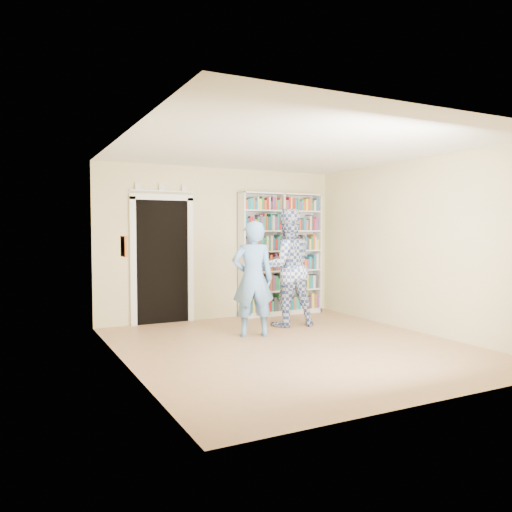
{
  "coord_description": "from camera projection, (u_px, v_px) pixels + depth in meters",
  "views": [
    {
      "loc": [
        -3.51,
        -5.8,
        1.6
      ],
      "look_at": [
        -0.11,
        0.9,
        1.2
      ],
      "focal_mm": 35.0,
      "sensor_mm": 36.0,
      "label": 1
    }
  ],
  "objects": [
    {
      "name": "floor",
      "position": [
        293.0,
        346.0,
        6.83
      ],
      "size": [
        5.0,
        5.0,
        0.0
      ],
      "primitive_type": "plane",
      "color": "#A0754D",
      "rests_on": "ground"
    },
    {
      "name": "ceiling",
      "position": [
        294.0,
        148.0,
        6.69
      ],
      "size": [
        5.0,
        5.0,
        0.0
      ],
      "primitive_type": "plane",
      "rotation": [
        3.14,
        0.0,
        0.0
      ],
      "color": "white",
      "rests_on": "wall_back"
    },
    {
      "name": "wall_back",
      "position": [
        221.0,
        244.0,
        8.99
      ],
      "size": [
        4.5,
        0.0,
        4.5
      ],
      "primitive_type": "plane",
      "rotation": [
        1.57,
        0.0,
        0.0
      ],
      "color": "beige",
      "rests_on": "floor"
    },
    {
      "name": "wall_left",
      "position": [
        126.0,
        251.0,
        5.75
      ],
      "size": [
        0.0,
        5.0,
        5.0
      ],
      "primitive_type": "plane",
      "rotation": [
        1.57,
        0.0,
        1.57
      ],
      "color": "beige",
      "rests_on": "floor"
    },
    {
      "name": "wall_right",
      "position": [
        417.0,
        246.0,
        7.78
      ],
      "size": [
        0.0,
        5.0,
        5.0
      ],
      "primitive_type": "plane",
      "rotation": [
        1.57,
        0.0,
        -1.57
      ],
      "color": "beige",
      "rests_on": "floor"
    },
    {
      "name": "bookshelf",
      "position": [
        280.0,
        253.0,
        9.38
      ],
      "size": [
        1.66,
        0.31,
        2.28
      ],
      "rotation": [
        0.0,
        0.0,
        -0.31
      ],
      "color": "white",
      "rests_on": "floor"
    },
    {
      "name": "doorway",
      "position": [
        162.0,
        254.0,
        8.48
      ],
      "size": [
        1.1,
        0.08,
        2.43
      ],
      "color": "black",
      "rests_on": "floor"
    },
    {
      "name": "wall_art",
      "position": [
        124.0,
        246.0,
        5.93
      ],
      "size": [
        0.03,
        0.25,
        0.25
      ],
      "primitive_type": "cube",
      "color": "maroon",
      "rests_on": "wall_left"
    },
    {
      "name": "man_blue",
      "position": [
        253.0,
        279.0,
        7.44
      ],
      "size": [
        0.72,
        0.58,
        1.73
      ],
      "primitive_type": "imported",
      "rotation": [
        0.0,
        0.0,
        2.84
      ],
      "color": "#5F92D3",
      "rests_on": "floor"
    },
    {
      "name": "man_plaid",
      "position": [
        287.0,
        268.0,
        8.28
      ],
      "size": [
        1.05,
        0.88,
        1.94
      ],
      "primitive_type": "imported",
      "rotation": [
        0.0,
        0.0,
        2.98
      ],
      "color": "#304A92",
      "rests_on": "floor"
    },
    {
      "name": "paper_sheet",
      "position": [
        298.0,
        274.0,
        8.07
      ],
      "size": [
        0.19,
        0.01,
        0.26
      ],
      "primitive_type": "cube",
      "rotation": [
        0.0,
        0.0,
        -0.03
      ],
      "color": "white",
      "rests_on": "man_plaid"
    }
  ]
}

